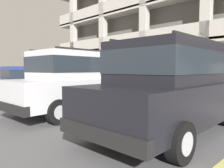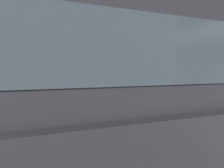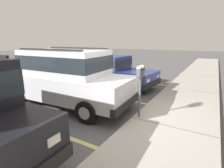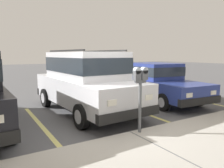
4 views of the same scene
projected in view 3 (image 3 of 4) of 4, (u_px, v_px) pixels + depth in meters
name	position (u px, v px, depth m)	size (l,w,h in m)	color
ground_plane	(125.00, 121.00, 5.18)	(80.00, 80.00, 0.10)	#565659
sidewalk	(171.00, 129.00, 4.51)	(40.00, 2.20, 0.12)	#ADA89E
parking_stall_lines	(50.00, 131.00, 4.54)	(12.76, 4.80, 0.01)	#DBD16B
silver_suv	(66.00, 75.00, 6.14)	(2.19, 4.87, 2.03)	silver
red_sedan	(111.00, 70.00, 8.93)	(2.14, 4.62, 1.54)	navy
parking_meter_near	(140.00, 79.00, 4.84)	(0.35, 0.12, 1.50)	#595B60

